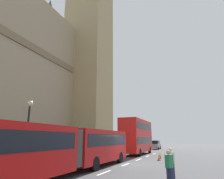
{
  "coord_description": "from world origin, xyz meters",
  "views": [
    {
      "loc": [
        -17.96,
        -5.73,
        2.2
      ],
      "look_at": [
        10.28,
        5.67,
        9.89
      ],
      "focal_mm": 31.42,
      "sensor_mm": 36.0,
      "label": 1
    }
  ],
  "objects_px": {
    "double_decker_bus": "(137,135)",
    "traffic_cone_middle": "(160,156)",
    "pedestrian_by_kerb": "(171,162)",
    "pedestrian_near_cones": "(170,167)",
    "sedan_lead": "(155,145)",
    "articulated_bus": "(65,146)",
    "street_lamp": "(28,128)",
    "clock_tower": "(91,1)",
    "traffic_cone_west": "(159,158)"
  },
  "relations": [
    {
      "from": "traffic_cone_middle",
      "to": "street_lamp",
      "type": "distance_m",
      "value": 14.97
    },
    {
      "from": "double_decker_bus",
      "to": "traffic_cone_west",
      "type": "relative_size",
      "value": 17.3
    },
    {
      "from": "pedestrian_near_cones",
      "to": "sedan_lead",
      "type": "bearing_deg",
      "value": 10.93
    },
    {
      "from": "traffic_cone_west",
      "to": "pedestrian_near_cones",
      "type": "height_order",
      "value": "pedestrian_near_cones"
    },
    {
      "from": "articulated_bus",
      "to": "traffic_cone_west",
      "type": "relative_size",
      "value": 30.62
    },
    {
      "from": "sedan_lead",
      "to": "traffic_cone_west",
      "type": "xyz_separation_m",
      "value": [
        -22.79,
        -4.28,
        -0.63
      ]
    },
    {
      "from": "sedan_lead",
      "to": "street_lamp",
      "type": "height_order",
      "value": "street_lamp"
    },
    {
      "from": "traffic_cone_middle",
      "to": "street_lamp",
      "type": "height_order",
      "value": "street_lamp"
    },
    {
      "from": "street_lamp",
      "to": "traffic_cone_middle",
      "type": "bearing_deg",
      "value": -35.07
    },
    {
      "from": "articulated_bus",
      "to": "sedan_lead",
      "type": "relative_size",
      "value": 4.04
    },
    {
      "from": "traffic_cone_west",
      "to": "traffic_cone_middle",
      "type": "xyz_separation_m",
      "value": [
        2.22,
        0.2,
        0.0
      ]
    },
    {
      "from": "articulated_bus",
      "to": "traffic_cone_west",
      "type": "height_order",
      "value": "articulated_bus"
    },
    {
      "from": "clock_tower",
      "to": "traffic_cone_middle",
      "type": "relative_size",
      "value": 122.22
    },
    {
      "from": "traffic_cone_west",
      "to": "street_lamp",
      "type": "distance_m",
      "value": 13.38
    },
    {
      "from": "clock_tower",
      "to": "pedestrian_near_cones",
      "type": "xyz_separation_m",
      "value": [
        -28.49,
        -20.54,
        -36.48
      ]
    },
    {
      "from": "double_decker_bus",
      "to": "traffic_cone_west",
      "type": "xyz_separation_m",
      "value": [
        -6.99,
        -4.15,
        -2.43
      ]
    },
    {
      "from": "clock_tower",
      "to": "pedestrian_near_cones",
      "type": "distance_m",
      "value": 50.64
    },
    {
      "from": "double_decker_bus",
      "to": "pedestrian_near_cones",
      "type": "height_order",
      "value": "double_decker_bus"
    },
    {
      "from": "articulated_bus",
      "to": "traffic_cone_middle",
      "type": "bearing_deg",
      "value": -16.54
    },
    {
      "from": "traffic_cone_middle",
      "to": "pedestrian_by_kerb",
      "type": "xyz_separation_m",
      "value": [
        -12.02,
        -2.48,
        0.63
      ]
    },
    {
      "from": "traffic_cone_middle",
      "to": "clock_tower",
      "type": "bearing_deg",
      "value": 51.15
    },
    {
      "from": "double_decker_bus",
      "to": "pedestrian_near_cones",
      "type": "distance_m",
      "value": 19.99
    },
    {
      "from": "street_lamp",
      "to": "pedestrian_near_cones",
      "type": "bearing_deg",
      "value": -100.25
    },
    {
      "from": "double_decker_bus",
      "to": "pedestrian_near_cones",
      "type": "xyz_separation_m",
      "value": [
        -18.8,
        -6.55,
        -1.8
      ]
    },
    {
      "from": "articulated_bus",
      "to": "pedestrian_by_kerb",
      "type": "bearing_deg",
      "value": -78.86
    },
    {
      "from": "traffic_cone_middle",
      "to": "pedestrian_near_cones",
      "type": "bearing_deg",
      "value": -169.49
    },
    {
      "from": "traffic_cone_west",
      "to": "pedestrian_by_kerb",
      "type": "xyz_separation_m",
      "value": [
        -9.8,
        -2.28,
        0.63
      ]
    },
    {
      "from": "articulated_bus",
      "to": "sedan_lead",
      "type": "xyz_separation_m",
      "value": [
        33.86,
        0.13,
        -0.83
      ]
    },
    {
      "from": "traffic_cone_middle",
      "to": "pedestrian_near_cones",
      "type": "height_order",
      "value": "pedestrian_near_cones"
    },
    {
      "from": "double_decker_bus",
      "to": "traffic_cone_middle",
      "type": "height_order",
      "value": "double_decker_bus"
    },
    {
      "from": "pedestrian_by_kerb",
      "to": "pedestrian_near_cones",
      "type": "bearing_deg",
      "value": -176.45
    },
    {
      "from": "double_decker_bus",
      "to": "sedan_lead",
      "type": "distance_m",
      "value": 15.91
    },
    {
      "from": "double_decker_bus",
      "to": "traffic_cone_middle",
      "type": "xyz_separation_m",
      "value": [
        -4.76,
        -3.95,
        -2.43
      ]
    },
    {
      "from": "double_decker_bus",
      "to": "street_lamp",
      "type": "xyz_separation_m",
      "value": [
        -16.8,
        4.5,
        0.35
      ]
    },
    {
      "from": "pedestrian_near_cones",
      "to": "pedestrian_by_kerb",
      "type": "xyz_separation_m",
      "value": [
        2.02,
        0.13,
        0.0
      ]
    },
    {
      "from": "traffic_cone_west",
      "to": "street_lamp",
      "type": "xyz_separation_m",
      "value": [
        -9.82,
        8.65,
        2.77
      ]
    },
    {
      "from": "sedan_lead",
      "to": "pedestrian_near_cones",
      "type": "relative_size",
      "value": 2.6
    },
    {
      "from": "clock_tower",
      "to": "street_lamp",
      "type": "xyz_separation_m",
      "value": [
        -26.49,
        -9.49,
        -34.34
      ]
    },
    {
      "from": "pedestrian_by_kerb",
      "to": "traffic_cone_middle",
      "type": "bearing_deg",
      "value": 11.66
    },
    {
      "from": "street_lamp",
      "to": "pedestrian_by_kerb",
      "type": "distance_m",
      "value": 11.14
    },
    {
      "from": "double_decker_bus",
      "to": "street_lamp",
      "type": "height_order",
      "value": "street_lamp"
    },
    {
      "from": "double_decker_bus",
      "to": "pedestrian_near_cones",
      "type": "relative_size",
      "value": 5.94
    },
    {
      "from": "sedan_lead",
      "to": "traffic_cone_west",
      "type": "bearing_deg",
      "value": -169.37
    },
    {
      "from": "articulated_bus",
      "to": "clock_tower",
      "type": "bearing_deg",
      "value": 26.77
    },
    {
      "from": "traffic_cone_west",
      "to": "articulated_bus",
      "type": "bearing_deg",
      "value": 159.45
    },
    {
      "from": "articulated_bus",
      "to": "double_decker_bus",
      "type": "height_order",
      "value": "double_decker_bus"
    },
    {
      "from": "double_decker_bus",
      "to": "sedan_lead",
      "type": "height_order",
      "value": "double_decker_bus"
    },
    {
      "from": "articulated_bus",
      "to": "traffic_cone_west",
      "type": "xyz_separation_m",
      "value": [
        11.06,
        -4.15,
        -1.46
      ]
    },
    {
      "from": "articulated_bus",
      "to": "sedan_lead",
      "type": "distance_m",
      "value": 33.87
    },
    {
      "from": "clock_tower",
      "to": "pedestrian_by_kerb",
      "type": "height_order",
      "value": "clock_tower"
    }
  ]
}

